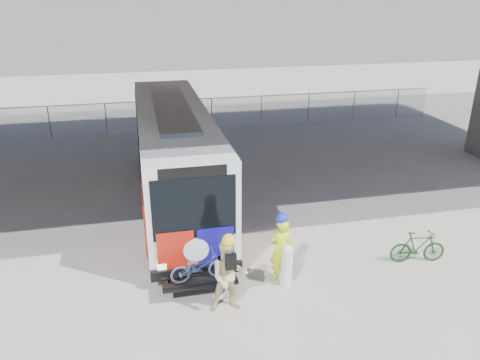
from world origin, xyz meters
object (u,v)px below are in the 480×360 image
object	(u,v)px
bus	(174,147)
cyclist_tan	(229,275)
bike_parked	(418,247)
bollard	(287,264)
cyclist_hivis	(281,248)

from	to	relation	value
bus	cyclist_tan	size ratio (longest dim) A/B	5.92
bus	bike_parked	size ratio (longest dim) A/B	7.67
bus	bike_parked	xyz separation A→B (m)	(6.64, -6.37, -1.61)
bollard	bike_parked	distance (m)	4.22
bollard	cyclist_hivis	size ratio (longest dim) A/B	0.60
bus	cyclist_tan	distance (m)	7.45
cyclist_hivis	bike_parked	distance (m)	4.32
bus	bollard	size ratio (longest dim) A/B	10.30
cyclist_tan	bike_parked	size ratio (longest dim) A/B	1.30
cyclist_hivis	cyclist_tan	bearing A→B (deg)	29.06
bike_parked	bus	bearing A→B (deg)	55.22
cyclist_tan	bus	bearing A→B (deg)	97.53
cyclist_tan	bike_parked	world-z (taller)	cyclist_tan
bus	cyclist_hivis	world-z (taller)	bus
bike_parked	cyclist_hivis	bearing A→B (deg)	98.60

